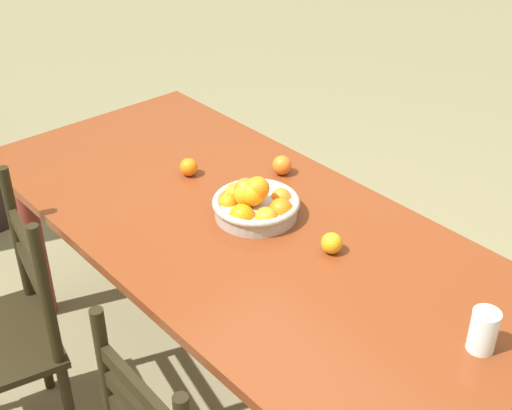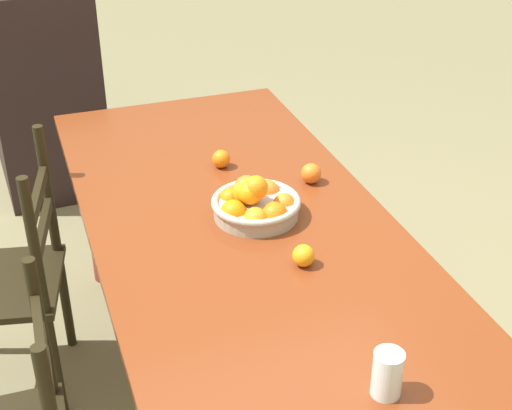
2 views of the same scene
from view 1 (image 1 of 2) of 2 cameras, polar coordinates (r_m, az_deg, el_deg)
The scene contains 8 objects.
ground_plane at distance 2.77m, azimuth -1.08°, elevation -14.67°, with size 12.00×12.00×0.00m, color #766F4F.
dining_table at distance 2.33m, azimuth -1.24°, elevation -3.52°, with size 2.03×0.94×0.77m.
chair_by_cabinet at distance 2.44m, azimuth -20.19°, elevation -10.38°, with size 0.51×0.51×0.96m.
fruit_bowl at distance 2.26m, azimuth -0.08°, elevation 0.16°, with size 0.29×0.29×0.15m.
orange_loose_0 at distance 2.52m, azimuth -5.50°, elevation 3.10°, with size 0.07×0.07×0.07m, color orange.
orange_loose_1 at distance 2.52m, azimuth 2.13°, elevation 3.26°, with size 0.07×0.07×0.07m, color orange.
orange_loose_2 at distance 2.12m, azimuth 6.19°, elevation -3.10°, with size 0.07×0.07×0.07m, color orange.
drinking_glass at distance 1.85m, azimuth 18.05°, elevation -9.72°, with size 0.07×0.07×0.12m, color silver.
Camera 1 is at (-1.47, 1.21, 2.02)m, focal length 49.05 mm.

